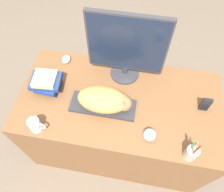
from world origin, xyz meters
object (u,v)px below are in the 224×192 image
Objects in this scene: keyboard at (103,106)px; coffee_mug at (36,125)px; baseball at (150,135)px; monitor at (127,47)px; phone at (205,105)px; computer_mouse at (66,59)px; pen_cup at (191,153)px; cat at (105,100)px; book_stack at (47,83)px.

coffee_mug is at bearing -148.53° from keyboard.
baseball is at bearing -26.73° from keyboard.
monitor is 4.82× the size of coffee_mug.
monitor is at bearing 159.97° from phone.
pen_cup is (0.94, -0.59, 0.04)m from computer_mouse.
computer_mouse is (-0.38, 0.35, -0.07)m from cat.
monitor is 0.58m from baseball.
monitor is at bearing 48.13° from coffee_mug.
computer_mouse is at bearing 174.84° from monitor.
keyboard is 3.66× the size of phone.
coffee_mug is 0.90× the size of phone.
phone is at bearing 38.29° from baseball.
computer_mouse is (-0.47, 0.04, -0.26)m from monitor.
computer_mouse reaches higher than keyboard.
monitor is 0.61m from book_stack.
coffee_mug is 1.10m from phone.
monitor reaches higher than coffee_mug.
cat is 4.55× the size of baseball.
cat reaches higher than keyboard.
pen_cup reaches higher than coffee_mug.
coffee_mug is 0.50× the size of book_stack.
pen_cup is at bearing -49.57° from monitor.
monitor is 2.36× the size of pen_cup.
computer_mouse is 0.59m from coffee_mug.
coffee_mug is at bearing -162.21° from phone.
cat is at bearing 0.00° from keyboard.
cat is at bearing 30.36° from coffee_mug.
pen_cup is 2.84× the size of baseball.
phone is (1.03, -0.25, 0.04)m from computer_mouse.
book_stack is at bearing -178.62° from phone.
computer_mouse is 0.74× the size of coffee_mug.
monitor reaches higher than computer_mouse.
computer_mouse is 0.36× the size of pen_cup.
coffee_mug reaches higher than computer_mouse.
coffee_mug is 1.39× the size of baseball.
monitor is at bearing 74.33° from cat.
pen_cup is at bearing -32.32° from computer_mouse.
baseball is (-0.25, 0.08, -0.02)m from pen_cup.
phone is at bearing 8.98° from cat.
pen_cup is at bearing -17.91° from book_stack.
computer_mouse is 1.06m from phone.
computer_mouse is at bearing 166.50° from phone.
book_stack is at bearing 161.96° from baseball.
computer_mouse is at bearing 147.68° from pen_cup.
computer_mouse is at bearing 136.12° from keyboard.
pen_cup is 1.85× the size of phone.
monitor is at bearing 71.41° from keyboard.
keyboard is at bearing -108.59° from monitor.
phone is (0.09, 0.35, 0.00)m from pen_cup.
keyboard is at bearing 31.47° from coffee_mug.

